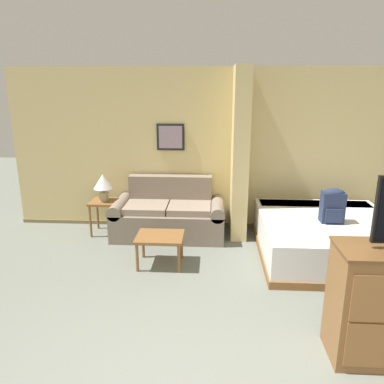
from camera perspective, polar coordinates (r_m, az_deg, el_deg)
wall_back at (r=6.14m, az=3.65°, el=6.36°), size 6.69×0.16×2.60m
wall_partition_pillar at (r=5.77m, az=7.32°, el=5.72°), size 0.24×0.65×2.60m
couch at (r=5.95m, az=-3.54°, el=-3.58°), size 1.75×0.84×0.91m
coffee_table at (r=4.97m, az=-4.91°, el=-7.21°), size 0.61×0.50×0.42m
side_table at (r=6.14m, az=-13.17°, el=-2.15°), size 0.43×0.43×0.54m
table_lamp at (r=6.04m, az=-13.39°, el=1.29°), size 0.30×0.30×0.43m
bed at (r=5.59m, az=19.80°, el=-6.44°), size 1.85×1.99×0.53m
backpack at (r=5.33m, az=20.64°, el=-1.88°), size 0.29×0.22×0.47m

